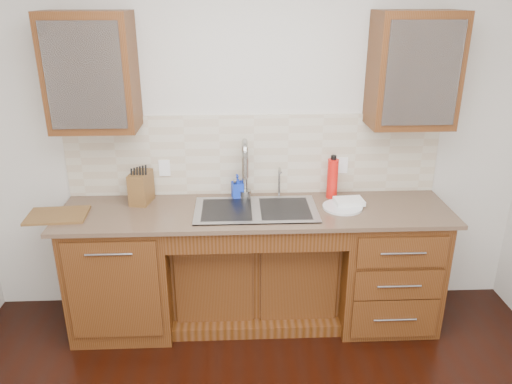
{
  "coord_description": "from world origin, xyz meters",
  "views": [
    {
      "loc": [
        -0.14,
        -1.72,
        2.3
      ],
      "look_at": [
        0.0,
        1.4,
        1.05
      ],
      "focal_mm": 35.0,
      "sensor_mm": 36.0,
      "label": 1
    }
  ],
  "objects_px": {
    "plate": "(343,207)",
    "cutting_board": "(57,215)",
    "knife_block": "(141,188)",
    "soap_bottle": "(237,186)",
    "water_bottle": "(332,179)"
  },
  "relations": [
    {
      "from": "soap_bottle",
      "to": "water_bottle",
      "type": "xyz_separation_m",
      "value": [
        0.69,
        -0.03,
        0.06
      ]
    },
    {
      "from": "water_bottle",
      "to": "cutting_board",
      "type": "height_order",
      "value": "water_bottle"
    },
    {
      "from": "water_bottle",
      "to": "knife_block",
      "type": "distance_m",
      "value": 1.37
    },
    {
      "from": "plate",
      "to": "cutting_board",
      "type": "distance_m",
      "value": 1.93
    },
    {
      "from": "water_bottle",
      "to": "plate",
      "type": "distance_m",
      "value": 0.25
    },
    {
      "from": "soap_bottle",
      "to": "water_bottle",
      "type": "bearing_deg",
      "value": -12.73
    },
    {
      "from": "plate",
      "to": "knife_block",
      "type": "xyz_separation_m",
      "value": [
        -1.41,
        0.17,
        0.1
      ]
    },
    {
      "from": "soap_bottle",
      "to": "cutting_board",
      "type": "xyz_separation_m",
      "value": [
        -1.21,
        -0.28,
        -0.08
      ]
    },
    {
      "from": "soap_bottle",
      "to": "plate",
      "type": "distance_m",
      "value": 0.76
    },
    {
      "from": "soap_bottle",
      "to": "plate",
      "type": "height_order",
      "value": "soap_bottle"
    },
    {
      "from": "soap_bottle",
      "to": "water_bottle",
      "type": "height_order",
      "value": "water_bottle"
    },
    {
      "from": "plate",
      "to": "cutting_board",
      "type": "relative_size",
      "value": 0.72
    },
    {
      "from": "soap_bottle",
      "to": "knife_block",
      "type": "xyz_separation_m",
      "value": [
        -0.68,
        -0.05,
        0.02
      ]
    },
    {
      "from": "plate",
      "to": "knife_block",
      "type": "distance_m",
      "value": 1.42
    },
    {
      "from": "water_bottle",
      "to": "knife_block",
      "type": "height_order",
      "value": "water_bottle"
    }
  ]
}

